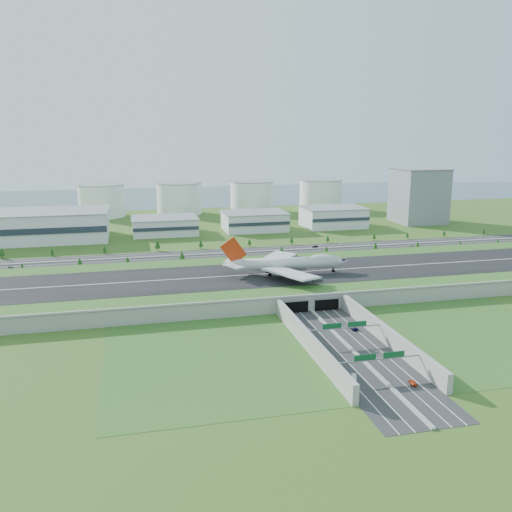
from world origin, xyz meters
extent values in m
plane|color=#264E18|center=(0.00, 0.00, 0.00)|extent=(1200.00, 1200.00, 0.00)
cube|color=gray|center=(0.00, 0.00, 4.00)|extent=(520.00, 100.00, 8.00)
cube|color=#284E1A|center=(0.00, 0.00, 8.08)|extent=(520.00, 100.00, 0.16)
cube|color=black|center=(0.00, 0.00, 8.22)|extent=(520.00, 58.00, 0.12)
cube|color=silver|center=(0.00, 0.00, 8.30)|extent=(520.00, 0.90, 0.02)
cube|color=gray|center=(0.00, -49.40, 8.60)|extent=(520.00, 1.20, 1.20)
cube|color=#28282B|center=(0.00, -110.00, 0.06)|extent=(34.00, 120.00, 0.12)
cube|color=gray|center=(0.00, -110.00, 0.45)|extent=(1.60, 120.00, 0.90)
cube|color=gray|center=(-18.20, -100.00, 4.00)|extent=(2.40, 100.00, 8.00)
cube|color=gray|center=(18.20, -100.00, 4.00)|extent=(2.40, 100.00, 8.00)
cube|color=black|center=(-8.50, -50.20, 3.20)|extent=(13.00, 1.20, 6.00)
cube|color=black|center=(8.50, -50.20, 3.20)|extent=(13.00, 1.20, 6.00)
cylinder|color=gray|center=(-19.00, -95.00, 3.50)|extent=(0.70, 0.70, 7.00)
cylinder|color=gray|center=(19.00, -95.00, 3.50)|extent=(0.70, 0.70, 7.00)
cube|color=gray|center=(0.00, -95.00, 7.20)|extent=(38.00, 0.50, 0.50)
cube|color=#0C4C23|center=(-6.00, -95.10, 8.60)|extent=(9.00, 0.30, 2.40)
cube|color=#0C4C23|center=(6.00, -95.10, 8.60)|extent=(9.00, 0.30, 2.40)
cylinder|color=gray|center=(-19.00, -130.00, 3.50)|extent=(0.70, 0.70, 7.00)
cylinder|color=gray|center=(19.00, -130.00, 3.50)|extent=(0.70, 0.70, 7.00)
cube|color=gray|center=(0.00, -130.00, 7.20)|extent=(38.00, 0.50, 0.50)
cube|color=#0C4C23|center=(-6.00, -130.10, 8.60)|extent=(9.00, 0.30, 2.40)
cube|color=#0C4C23|center=(6.00, -130.10, 8.60)|extent=(9.00, 0.30, 2.40)
cube|color=#28282B|center=(0.00, 95.00, 0.06)|extent=(560.00, 36.00, 0.12)
cylinder|color=#3D2819|center=(-163.53, 73.00, 1.00)|extent=(0.50, 0.50, 2.00)
cone|color=#18360E|center=(-163.53, 73.00, 3.55)|extent=(3.11, 3.11, 4.00)
cylinder|color=#3D2819|center=(-126.26, 73.00, 1.31)|extent=(0.50, 0.50, 2.61)
cone|color=#18360E|center=(-126.26, 73.00, 4.64)|extent=(4.06, 4.06, 5.22)
cylinder|color=#3D2819|center=(-94.05, 73.00, 1.15)|extent=(0.50, 0.50, 2.30)
cone|color=#18360E|center=(-94.05, 73.00, 4.08)|extent=(3.57, 3.57, 4.59)
cylinder|color=#3D2819|center=(-55.89, 73.00, 1.51)|extent=(0.50, 0.50, 3.03)
cone|color=#18360E|center=(-55.89, 73.00, 5.38)|extent=(4.71, 4.71, 6.06)
cylinder|color=#3D2819|center=(-17.48, 73.00, 1.22)|extent=(0.50, 0.50, 2.44)
cone|color=#18360E|center=(-17.48, 73.00, 4.34)|extent=(3.80, 3.80, 4.88)
cylinder|color=#3D2819|center=(18.71, 73.00, 1.50)|extent=(0.50, 0.50, 3.01)
cone|color=#18360E|center=(18.71, 73.00, 5.34)|extent=(4.67, 4.67, 6.01)
cylinder|color=#3D2819|center=(54.32, 73.00, 1.21)|extent=(0.50, 0.50, 2.42)
cone|color=#18360E|center=(54.32, 73.00, 4.31)|extent=(3.77, 3.77, 4.84)
cylinder|color=#3D2819|center=(94.91, 73.00, 1.39)|extent=(0.50, 0.50, 2.78)
cone|color=#18360E|center=(94.91, 73.00, 4.94)|extent=(4.32, 4.32, 5.55)
cylinder|color=#3D2819|center=(131.43, 73.00, 1.21)|extent=(0.50, 0.50, 2.41)
cone|color=#18360E|center=(131.43, 73.00, 4.29)|extent=(3.75, 3.75, 4.83)
cylinder|color=#3D2819|center=(169.81, 73.00, 1.00)|extent=(0.50, 0.50, 2.00)
cone|color=#18360E|center=(169.81, 73.00, 3.56)|extent=(3.11, 3.11, 4.00)
cylinder|color=#3D2819|center=(204.92, 73.00, 1.04)|extent=(0.50, 0.50, 2.07)
cone|color=#18360E|center=(204.92, 73.00, 3.69)|extent=(3.23, 3.23, 4.15)
cylinder|color=#3D2819|center=(-185.21, 117.00, 1.43)|extent=(0.50, 0.50, 2.86)
cone|color=#18360E|center=(-185.21, 117.00, 5.09)|extent=(4.45, 4.45, 5.73)
cylinder|color=#3D2819|center=(-149.78, 117.00, 1.08)|extent=(0.50, 0.50, 2.15)
cone|color=#18360E|center=(-149.78, 117.00, 3.83)|extent=(3.35, 3.35, 4.30)
cylinder|color=#3D2819|center=(-111.42, 117.00, 1.09)|extent=(0.50, 0.50, 2.19)
cone|color=#18360E|center=(-111.42, 117.00, 3.89)|extent=(3.40, 3.40, 4.37)
cylinder|color=#3D2819|center=(-70.84, 117.00, 1.53)|extent=(0.50, 0.50, 3.05)
cone|color=#18360E|center=(-70.84, 117.00, 5.43)|extent=(4.75, 4.75, 6.10)
cylinder|color=#3D2819|center=(-36.39, 117.00, 1.28)|extent=(0.50, 0.50, 2.56)
cone|color=#18360E|center=(-36.39, 117.00, 4.55)|extent=(3.98, 3.98, 5.12)
cylinder|color=#3D2819|center=(3.73, 117.00, 1.11)|extent=(0.50, 0.50, 2.22)
cone|color=#18360E|center=(3.73, 117.00, 3.94)|extent=(3.45, 3.45, 4.44)
cylinder|color=#3D2819|center=(39.98, 117.00, 1.15)|extent=(0.50, 0.50, 2.30)
cone|color=#18360E|center=(39.98, 117.00, 4.09)|extent=(3.58, 3.58, 4.60)
cylinder|color=#3D2819|center=(71.92, 117.00, 1.11)|extent=(0.50, 0.50, 2.21)
cone|color=#18360E|center=(71.92, 117.00, 3.94)|extent=(3.44, 3.44, 4.43)
cylinder|color=#3D2819|center=(114.77, 117.00, 1.12)|extent=(0.50, 0.50, 2.24)
cone|color=#18360E|center=(114.77, 117.00, 3.98)|extent=(3.48, 3.48, 4.47)
cylinder|color=#3D2819|center=(146.51, 117.00, 1.01)|extent=(0.50, 0.50, 2.02)
cone|color=#18360E|center=(146.51, 117.00, 3.58)|extent=(3.13, 3.13, 4.03)
cylinder|color=#3D2819|center=(182.69, 117.00, 1.03)|extent=(0.50, 0.50, 2.07)
cone|color=#18360E|center=(182.69, 117.00, 3.68)|extent=(3.22, 3.22, 4.14)
cylinder|color=#3D2819|center=(222.66, 117.00, 1.08)|extent=(0.50, 0.50, 2.15)
cone|color=#18360E|center=(222.66, 117.00, 3.82)|extent=(3.35, 3.35, 4.30)
cube|color=silver|center=(-170.00, 185.00, 12.50)|extent=(120.00, 60.00, 25.00)
cube|color=silver|center=(-60.00, 190.00, 7.50)|extent=(58.00, 42.00, 15.00)
cube|color=silver|center=(25.00, 190.00, 8.50)|extent=(58.00, 42.00, 17.00)
cube|color=silver|center=(105.00, 190.00, 9.50)|extent=(58.00, 42.00, 19.00)
cube|color=slate|center=(200.00, 195.00, 27.50)|extent=(46.00, 46.00, 55.00)
cylinder|color=silver|center=(-120.00, 310.00, 17.50)|extent=(50.00, 50.00, 35.00)
cylinder|color=silver|center=(-35.00, 310.00, 17.50)|extent=(50.00, 50.00, 35.00)
cylinder|color=silver|center=(50.00, 310.00, 17.50)|extent=(50.00, 50.00, 35.00)
cylinder|color=silver|center=(135.00, 310.00, 17.50)|extent=(50.00, 50.00, 35.00)
cube|color=#314D5F|center=(0.00, 480.00, 0.03)|extent=(1200.00, 260.00, 0.06)
cylinder|color=silver|center=(0.43, -2.95, 14.82)|extent=(63.50, 11.95, 7.22)
cone|color=silver|center=(34.16, -5.50, 14.82)|extent=(9.54, 7.87, 7.22)
cone|color=silver|center=(-33.30, -0.41, 15.27)|extent=(11.79, 8.04, 7.22)
ellipsoid|color=silver|center=(21.83, -4.57, 17.42)|extent=(15.76, 6.76, 4.44)
cube|color=silver|center=(-3.26, -21.90, 13.69)|extent=(28.72, 36.78, 1.78)
cube|color=silver|center=(-0.37, 16.33, 13.69)|extent=(31.87, 35.95, 1.78)
cylinder|color=#38383D|center=(4.77, -16.85, 11.21)|extent=(6.10, 3.81, 3.38)
cylinder|color=#38383D|center=(10.39, -29.71, 11.21)|extent=(6.10, 3.81, 3.38)
cylinder|color=#38383D|center=(6.81, 10.13, 11.21)|extent=(6.10, 3.81, 3.38)
cylinder|color=#38383D|center=(14.30, 22.00, 11.21)|extent=(6.10, 3.81, 3.38)
cube|color=silver|center=(-32.73, -7.80, 16.17)|extent=(11.47, 14.11, 0.68)
cube|color=silver|center=(-31.62, 6.82, 16.17)|extent=(12.58, 14.06, 0.68)
cube|color=#B6290C|center=(-32.17, -0.49, 23.84)|extent=(16.10, 2.22, 16.90)
cylinder|color=black|center=(29.48, -5.15, 8.90)|extent=(2.14, 0.79, 2.14)
cylinder|color=black|center=(-4.34, -6.21, 8.90)|extent=(2.14, 0.79, 2.14)
cylinder|color=black|center=(-3.80, 0.98, 8.90)|extent=(2.14, 0.79, 2.14)
cylinder|color=black|center=(-11.09, -5.70, 8.90)|extent=(2.14, 0.79, 2.14)
cylinder|color=black|center=(-10.54, 1.49, 8.90)|extent=(2.14, 0.79, 2.14)
imported|color=#ABABB0|center=(-10.45, -77.40, 0.77)|extent=(2.17, 4.04, 1.31)
imported|color=white|center=(-10.22, -129.94, 0.97)|extent=(3.39, 5.47, 1.70)
imported|color=#0C0A36|center=(11.02, -80.52, 0.91)|extent=(2.80, 5.74, 1.57)
imported|color=#BA3211|center=(9.49, -139.41, 0.86)|extent=(2.93, 5.39, 1.48)
imported|color=slate|center=(-173.22, 84.88, 0.79)|extent=(4.24, 2.76, 1.34)
imported|color=black|center=(54.88, 100.23, 0.92)|extent=(4.92, 1.91, 1.60)
imported|color=silver|center=(133.72, 84.27, 0.85)|extent=(5.59, 3.20, 1.47)
imported|color=silver|center=(-10.57, 104.87, 0.79)|extent=(4.93, 2.93, 1.34)
camera|label=1|loc=(-91.03, -308.24, 93.38)|focal=38.00mm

